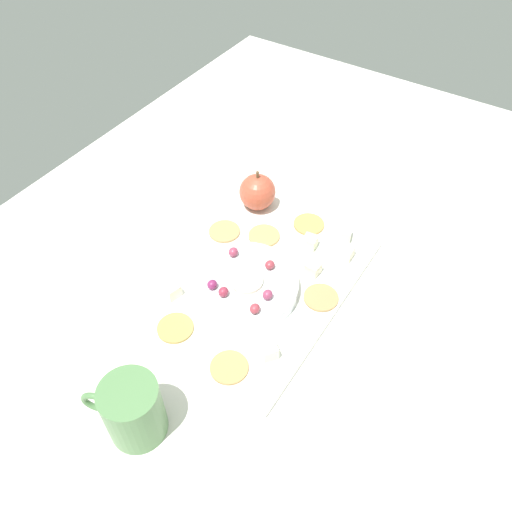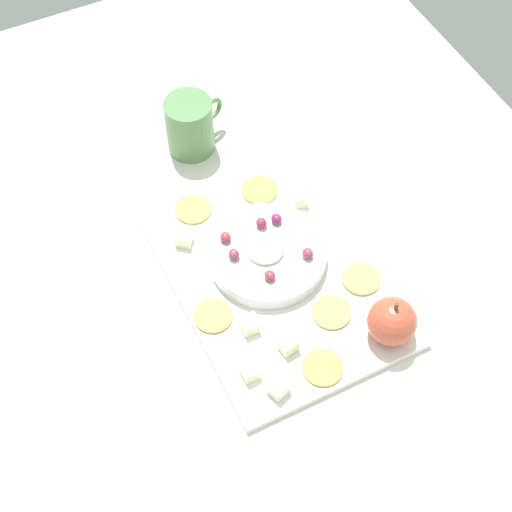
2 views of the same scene
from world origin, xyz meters
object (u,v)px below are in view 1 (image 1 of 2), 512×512
object	(u,v)px
cheese_cube_1	(346,252)
grape_5	(255,309)
cheese_cube_4	(344,234)
cracker_0	(175,328)
grape_1	(223,292)
apple_slice_0	(246,281)
cheese_cube_5	(172,291)
cracker_3	(309,224)
cracker_2	(229,367)
serving_dish	(245,286)
cracker_4	(321,298)
grape_2	(268,295)
apple_whole	(257,192)
grape_0	(270,265)
cup	(133,410)
grape_4	(212,284)
cheese_cube_2	(269,351)
cracker_1	(224,231)
cheese_cube_3	(310,242)
platter	(255,281)
cheese_cube_0	(313,268)
cracker_5	(264,236)
grape_3	(233,252)

from	to	relation	value
cheese_cube_1	grape_5	size ratio (longest dim) A/B	1.34
cheese_cube_4	cracker_0	distance (cm)	32.31
grape_1	apple_slice_0	distance (cm)	4.21
cheese_cube_5	cracker_3	world-z (taller)	cheese_cube_5
cheese_cube_5	cracker_2	world-z (taller)	cheese_cube_5
cheese_cube_1	grape_1	bearing A→B (deg)	149.70
serving_dish	cracker_4	size ratio (longest dim) A/B	3.09
cheese_cube_1	grape_2	world-z (taller)	grape_2
apple_whole	cracker_2	world-z (taller)	apple_whole
grape_0	cup	world-z (taller)	cup
cracker_4	cup	xyz separation A→B (cm)	(-30.22, 10.17, 3.15)
cracker_2	grape_4	size ratio (longest dim) A/B	3.28
cracker_2	cracker_4	bearing A→B (deg)	-15.47
cheese_cube_2	cracker_3	size ratio (longest dim) A/B	0.41
apple_whole	grape_4	bearing A→B (deg)	-165.03
cheese_cube_5	cracker_1	bearing A→B (deg)	4.59
grape_4	grape_1	bearing A→B (deg)	-96.73
apple_slice_0	apple_whole	bearing A→B (deg)	27.95
grape_2	cheese_cube_3	bearing A→B (deg)	3.08
cracker_2	grape_5	size ratio (longest dim) A/B	3.28
cracker_3	cracker_2	bearing A→B (deg)	-171.60
serving_dish	grape_2	distance (cm)	5.12
platter	grape_2	bearing A→B (deg)	-129.64
grape_2	cheese_cube_0	bearing A→B (deg)	-13.89
apple_whole	cheese_cube_3	bearing A→B (deg)	-106.93
cheese_cube_3	cracker_2	xyz separation A→B (cm)	(-26.12, -1.90, -0.89)
cheese_cube_4	grape_2	distance (cm)	19.72
apple_whole	cup	bearing A→B (deg)	-167.57
platter	cheese_cube_2	world-z (taller)	cheese_cube_2
grape_2	cracker_4	bearing A→B (deg)	-45.28
apple_whole	cracker_4	world-z (taller)	apple_whole
cheese_cube_5	grape_5	bearing A→B (deg)	-78.25
cheese_cube_4	grape_5	distance (cm)	22.81
cheese_cube_2	cracker_5	size ratio (longest dim) A/B	0.41
grape_1	cheese_cube_3	bearing A→B (deg)	-15.64
cheese_cube_0	cheese_cube_4	size ratio (longest dim) A/B	1.00
grape_4	grape_5	bearing A→B (deg)	-92.28
cheese_cube_4	cracker_4	size ratio (longest dim) A/B	0.41
cracker_3	grape_1	world-z (taller)	grape_1
cheese_cube_1	cheese_cube_4	distance (cm)	4.22
apple_whole	cheese_cube_4	xyz separation A→B (cm)	(0.92, -16.79, -2.14)
serving_dish	grape_3	xyz separation A→B (cm)	(3.39, 4.38, 1.93)
cheese_cube_0	cheese_cube_1	bearing A→B (deg)	-25.54
platter	cheese_cube_4	xyz separation A→B (cm)	(15.56, -7.75, 1.73)
cheese_cube_0	grape_5	distance (cm)	13.25
cheese_cube_2	grape_4	size ratio (longest dim) A/B	1.34
cheese_cube_1	grape_0	bearing A→B (deg)	142.38
cracker_2	cracker_4	xyz separation A→B (cm)	(17.50, -4.84, 0.00)
grape_3	grape_4	xyz separation A→B (cm)	(-7.13, -1.10, -0.04)
apple_whole	cheese_cube_2	world-z (taller)	apple_whole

